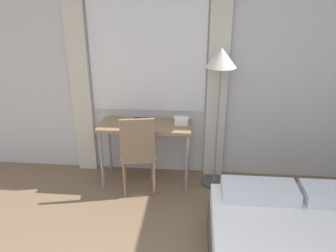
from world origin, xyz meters
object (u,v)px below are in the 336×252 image
desk_chair (138,150)px  book (141,121)px  telephone (181,120)px  desk (146,130)px  standing_lamp (220,75)px

desk_chair → book: 0.40m
telephone → desk: bearing=-172.6°
standing_lamp → book: bearing=176.3°
desk_chair → standing_lamp: (0.90, 0.27, 0.84)m
standing_lamp → telephone: standing_lamp is taller
desk → book: (-0.07, 0.07, 0.09)m
standing_lamp → telephone: 0.72m
standing_lamp → desk: bearing=-179.4°
desk_chair → standing_lamp: bearing=5.7°
desk_chair → standing_lamp: size_ratio=0.58×
desk → book: size_ratio=4.70×
desk_chair → telephone: (0.48, 0.32, 0.26)m
standing_lamp → telephone: size_ratio=9.40×
telephone → desk_chair: bearing=-146.6°
desk_chair → telephone: desk_chair is taller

